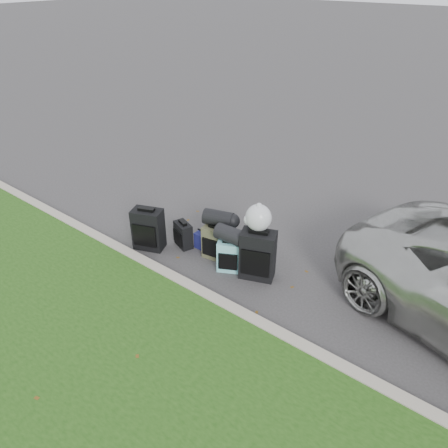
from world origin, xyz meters
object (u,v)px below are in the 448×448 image
Objects in this scene: suitcase_teal at (229,256)px; suitcase_large_black_right at (258,255)px; suitcase_olive at (216,242)px; tote_navy at (204,240)px; suitcase_large_black_left at (148,229)px; suitcase_small_black at (183,235)px; tote_green at (146,223)px.

suitcase_large_black_right is (0.46, 0.15, 0.14)m from suitcase_teal.
suitcase_olive reaches higher than tote_navy.
suitcase_large_black_left is 1.28× the size of suitcase_olive.
suitcase_small_black is 1.21× the size of tote_green.
tote_green is 1.27× the size of tote_navy.
suitcase_large_black_left is 1.40× the size of suitcase_teal.
suitcase_large_black_right reaches higher than suitcase_small_black.
suitcase_small_black is 1.54m from suitcase_large_black_right.
suitcase_large_black_left reaches higher than tote_navy.
suitcase_large_black_left is (-0.44, -0.41, 0.14)m from suitcase_small_black.
suitcase_small_black is at bearing 148.25° from suitcase_teal.
suitcase_small_black is 0.62m from suitcase_large_black_left.
suitcase_large_black_right is at bearing -10.74° from suitcase_teal.
suitcase_small_black is 0.78× the size of suitcase_olive.
suitcase_large_black_left reaches higher than tote_green.
suitcase_teal is (0.40, -0.15, -0.03)m from suitcase_olive.
suitcase_small_black is at bearing 20.45° from suitcase_large_black_left.
suitcase_small_black is at bearing 31.42° from tote_green.
suitcase_large_black_right is at bearing 29.16° from tote_green.
suitcase_large_black_right is (0.86, -0.00, 0.12)m from suitcase_olive.
tote_green is 1.22m from tote_navy.
suitcase_teal is at bearing 25.89° from tote_green.
suitcase_small_black is 0.61× the size of suitcase_large_black_left.
suitcase_small_black is 1.54× the size of tote_navy.
suitcase_teal is 1.41× the size of tote_green.
suitcase_large_black_right is 1.24m from tote_navy.
suitcase_small_black is at bearing 161.25° from suitcase_large_black_right.
suitcase_olive is at bearing 31.81° from tote_green.
suitcase_large_black_right is 2.41m from tote_green.
suitcase_olive is 1.55m from tote_green.
suitcase_small_black is 0.56× the size of suitcase_large_black_right.
tote_green is at bearing 177.18° from suitcase_olive.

